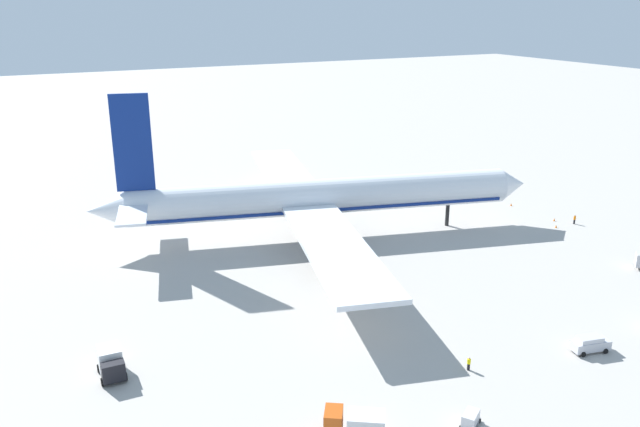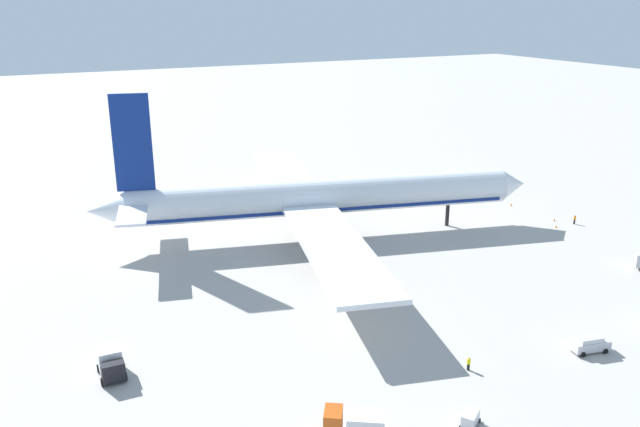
{
  "view_description": "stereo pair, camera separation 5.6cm",
  "coord_description": "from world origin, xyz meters",
  "px_view_note": "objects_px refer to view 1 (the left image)",
  "views": [
    {
      "loc": [
        -48.34,
        -95.11,
        39.23
      ],
      "look_at": [
        -1.68,
        -1.83,
        4.74
      ],
      "focal_mm": 36.34,
      "sensor_mm": 36.0,
      "label": 1
    },
    {
      "loc": [
        -48.29,
        -95.13,
        39.23
      ],
      "look_at": [
        -1.68,
        -1.83,
        4.74
      ],
      "focal_mm": 36.34,
      "sensor_mm": 36.0,
      "label": 2
    }
  ],
  "objects_px": {
    "baggage_cart_0": "(470,419)",
    "service_truck_2": "(355,423)",
    "service_truck_0": "(111,362)",
    "service_van": "(590,343)",
    "ground_worker_1": "(575,219)",
    "traffic_cone_2": "(554,220)",
    "traffic_cone_0": "(556,226)",
    "airliner": "(315,198)",
    "ground_worker_4": "(469,364)",
    "traffic_cone_1": "(511,205)"
  },
  "relations": [
    {
      "from": "traffic_cone_2",
      "to": "airliner",
      "type": "bearing_deg",
      "value": 163.39
    },
    {
      "from": "ground_worker_1",
      "to": "traffic_cone_2",
      "type": "relative_size",
      "value": 3.07
    },
    {
      "from": "service_van",
      "to": "ground_worker_1",
      "type": "height_order",
      "value": "service_van"
    },
    {
      "from": "service_truck_0",
      "to": "traffic_cone_1",
      "type": "bearing_deg",
      "value": 18.61
    },
    {
      "from": "service_truck_2",
      "to": "baggage_cart_0",
      "type": "height_order",
      "value": "service_truck_2"
    },
    {
      "from": "service_truck_0",
      "to": "service_van",
      "type": "relative_size",
      "value": 0.98
    },
    {
      "from": "service_truck_0",
      "to": "baggage_cart_0",
      "type": "xyz_separation_m",
      "value": [
        29.46,
        -24.71,
        -0.81
      ]
    },
    {
      "from": "service_truck_2",
      "to": "traffic_cone_1",
      "type": "height_order",
      "value": "service_truck_2"
    },
    {
      "from": "service_truck_2",
      "to": "baggage_cart_0",
      "type": "xyz_separation_m",
      "value": [
        10.86,
        -3.55,
        -0.71
      ]
    },
    {
      "from": "service_van",
      "to": "baggage_cart_0",
      "type": "distance_m",
      "value": 22.08
    },
    {
      "from": "ground_worker_4",
      "to": "traffic_cone_2",
      "type": "height_order",
      "value": "ground_worker_4"
    },
    {
      "from": "traffic_cone_2",
      "to": "service_van",
      "type": "bearing_deg",
      "value": -131.03
    },
    {
      "from": "traffic_cone_1",
      "to": "traffic_cone_2",
      "type": "bearing_deg",
      "value": -86.58
    },
    {
      "from": "airliner",
      "to": "service_truck_0",
      "type": "bearing_deg",
      "value": -143.02
    },
    {
      "from": "ground_worker_1",
      "to": "airliner",
      "type": "bearing_deg",
      "value": 160.84
    },
    {
      "from": "baggage_cart_0",
      "to": "traffic_cone_1",
      "type": "relative_size",
      "value": 5.54
    },
    {
      "from": "baggage_cart_0",
      "to": "traffic_cone_1",
      "type": "distance_m",
      "value": 74.43
    },
    {
      "from": "baggage_cart_0",
      "to": "service_truck_2",
      "type": "bearing_deg",
      "value": 161.92
    },
    {
      "from": "service_truck_0",
      "to": "traffic_cone_0",
      "type": "xyz_separation_m",
      "value": [
        80.42,
        13.99,
        -1.35
      ]
    },
    {
      "from": "traffic_cone_0",
      "to": "traffic_cone_2",
      "type": "height_order",
      "value": "same"
    },
    {
      "from": "baggage_cart_0",
      "to": "traffic_cone_2",
      "type": "xyz_separation_m",
      "value": [
        53.47,
        41.62,
        -0.54
      ]
    },
    {
      "from": "service_truck_2",
      "to": "traffic_cone_0",
      "type": "xyz_separation_m",
      "value": [
        61.81,
        35.16,
        -1.25
      ]
    },
    {
      "from": "service_van",
      "to": "airliner",
      "type": "bearing_deg",
      "value": 102.91
    },
    {
      "from": "service_truck_2",
      "to": "traffic_cone_2",
      "type": "relative_size",
      "value": 11.04
    },
    {
      "from": "service_truck_0",
      "to": "service_van",
      "type": "bearing_deg",
      "value": -21.22
    },
    {
      "from": "ground_worker_1",
      "to": "ground_worker_4",
      "type": "relative_size",
      "value": 1.05
    },
    {
      "from": "service_truck_0",
      "to": "traffic_cone_0",
      "type": "height_order",
      "value": "service_truck_0"
    },
    {
      "from": "service_truck_2",
      "to": "service_van",
      "type": "relative_size",
      "value": 1.26
    },
    {
      "from": "traffic_cone_0",
      "to": "traffic_cone_2",
      "type": "xyz_separation_m",
      "value": [
        2.52,
        2.92,
        0.0
      ]
    },
    {
      "from": "airliner",
      "to": "ground_worker_4",
      "type": "height_order",
      "value": "airliner"
    },
    {
      "from": "service_truck_2",
      "to": "traffic_cone_2",
      "type": "bearing_deg",
      "value": 30.62
    },
    {
      "from": "airliner",
      "to": "ground_worker_4",
      "type": "relative_size",
      "value": 50.34
    },
    {
      "from": "airliner",
      "to": "traffic_cone_1",
      "type": "xyz_separation_m",
      "value": [
        42.67,
        -2.12,
        -6.62
      ]
    },
    {
      "from": "airliner",
      "to": "ground_worker_4",
      "type": "xyz_separation_m",
      "value": [
        -3.88,
        -46.52,
        -6.09
      ]
    },
    {
      "from": "service_van",
      "to": "traffic_cone_0",
      "type": "xyz_separation_m",
      "value": [
        29.42,
        33.79,
        -0.76
      ]
    },
    {
      "from": "service_truck_2",
      "to": "traffic_cone_0",
      "type": "height_order",
      "value": "service_truck_2"
    },
    {
      "from": "ground_worker_1",
      "to": "traffic_cone_0",
      "type": "height_order",
      "value": "ground_worker_1"
    },
    {
      "from": "airliner",
      "to": "service_truck_2",
      "type": "bearing_deg",
      "value": -112.39
    },
    {
      "from": "airliner",
      "to": "traffic_cone_2",
      "type": "bearing_deg",
      "value": -16.61
    },
    {
      "from": "ground_worker_1",
      "to": "traffic_cone_2",
      "type": "height_order",
      "value": "ground_worker_1"
    },
    {
      "from": "baggage_cart_0",
      "to": "service_truck_0",
      "type": "bearing_deg",
      "value": 140.01
    },
    {
      "from": "ground_worker_1",
      "to": "traffic_cone_2",
      "type": "distance_m",
      "value": 3.55
    },
    {
      "from": "service_van",
      "to": "traffic_cone_1",
      "type": "bearing_deg",
      "value": 56.63
    },
    {
      "from": "service_truck_2",
      "to": "ground_worker_4",
      "type": "xyz_separation_m",
      "value": [
        17.13,
        4.48,
        -0.72
      ]
    },
    {
      "from": "service_truck_2",
      "to": "ground_worker_4",
      "type": "distance_m",
      "value": 17.72
    },
    {
      "from": "ground_worker_1",
      "to": "traffic_cone_1",
      "type": "xyz_separation_m",
      "value": [
        -2.7,
        13.65,
        -0.58
      ]
    },
    {
      "from": "airliner",
      "to": "traffic_cone_1",
      "type": "bearing_deg",
      "value": -2.84
    },
    {
      "from": "ground_worker_1",
      "to": "service_truck_2",
      "type": "bearing_deg",
      "value": -152.04
    },
    {
      "from": "airliner",
      "to": "ground_worker_1",
      "type": "distance_m",
      "value": 48.41
    },
    {
      "from": "service_truck_2",
      "to": "baggage_cart_0",
      "type": "bearing_deg",
      "value": -18.08
    }
  ]
}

